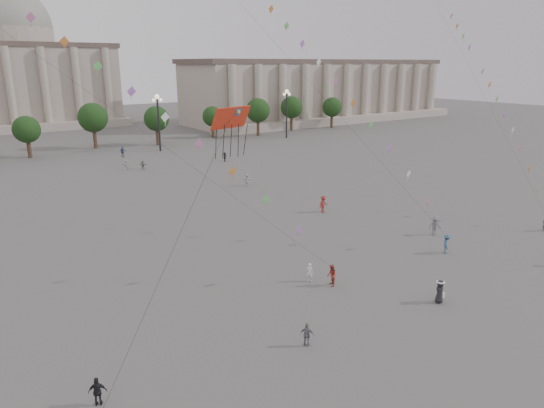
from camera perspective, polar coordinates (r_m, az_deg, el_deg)
ground at (r=31.19m, az=11.81°, el=-15.47°), size 360.00×360.00×0.00m
hall_east at (r=146.72m, az=5.74°, el=13.14°), size 84.00×26.22×17.20m
hall_central at (r=148.35m, az=-27.91°, el=13.68°), size 48.30×34.30×35.50m
tree_row at (r=98.42m, az=-23.18°, el=8.65°), size 137.12×5.12×8.00m
lamp_post_mid_east at (r=94.86m, az=-13.27°, el=10.47°), size 2.00×0.90×10.65m
lamp_post_far_east at (r=109.49m, az=1.74°, el=11.60°), size 2.00×0.90×10.65m
person_crowd_0 at (r=91.19m, az=-17.19°, el=5.87°), size 1.11×0.54×1.84m
person_crowd_4 at (r=80.21m, az=-16.83°, el=4.46°), size 1.51×1.04×1.57m
person_crowd_6 at (r=49.93m, az=18.61°, el=-2.45°), size 1.40×1.20×1.88m
person_crowd_7 at (r=66.30m, az=-2.97°, el=2.82°), size 1.57×1.29×1.68m
person_crowd_8 at (r=54.80m, az=6.06°, el=0.01°), size 1.37×0.94×1.95m
person_crowd_9 at (r=83.60m, az=-5.58°, el=5.54°), size 1.29×1.41×1.57m
person_crowd_12 at (r=79.39m, az=-14.95°, el=4.46°), size 1.24×1.31×1.47m
person_crowd_13 at (r=37.73m, az=4.44°, el=-8.01°), size 0.61×0.65×1.49m
tourist_1 at (r=26.82m, az=-19.82°, el=-20.04°), size 0.97×0.72×1.53m
tourist_3 at (r=29.80m, az=4.14°, el=-15.09°), size 0.83×0.91×1.49m
kite_flyer_0 at (r=37.11m, az=7.03°, el=-8.35°), size 0.96×1.03×1.69m
kite_flyer_1 at (r=45.57m, az=19.86°, el=-4.44°), size 1.28×1.24×1.75m
hat_person at (r=36.40m, az=19.14°, el=-9.64°), size 0.98×0.92×1.69m
dragon_kite at (r=23.01m, az=-4.97°, el=8.18°), size 4.79×1.09×14.22m
kite_train_east at (r=72.93m, az=20.64°, el=19.06°), size 19.68×37.81×56.18m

